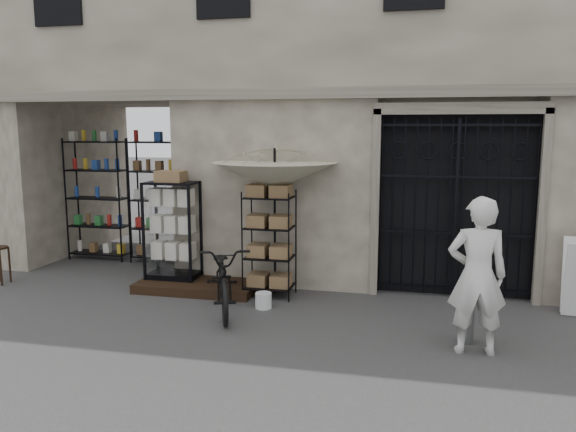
% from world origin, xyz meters
% --- Properties ---
extents(ground, '(80.00, 80.00, 0.00)m').
position_xyz_m(ground, '(0.00, 0.00, 0.00)').
color(ground, black).
rests_on(ground, ground).
extents(main_building, '(14.00, 4.00, 9.00)m').
position_xyz_m(main_building, '(0.00, 4.00, 4.50)').
color(main_building, '#B4A893').
rests_on(main_building, ground).
extents(shop_recess, '(3.00, 1.70, 3.00)m').
position_xyz_m(shop_recess, '(-4.50, 2.80, 1.50)').
color(shop_recess, black).
rests_on(shop_recess, ground).
extents(shop_shelving, '(2.70, 0.50, 2.50)m').
position_xyz_m(shop_shelving, '(-4.55, 3.30, 1.25)').
color(shop_shelving, black).
rests_on(shop_shelving, ground).
extents(iron_gate, '(2.50, 0.21, 3.00)m').
position_xyz_m(iron_gate, '(1.75, 2.28, 1.50)').
color(iron_gate, black).
rests_on(iron_gate, ground).
extents(step_platform, '(2.00, 0.90, 0.15)m').
position_xyz_m(step_platform, '(-2.40, 1.55, 0.07)').
color(step_platform, black).
rests_on(step_platform, ground).
extents(display_cabinet, '(0.96, 0.79, 1.80)m').
position_xyz_m(display_cabinet, '(-2.90, 1.72, 0.89)').
color(display_cabinet, black).
rests_on(display_cabinet, step_platform).
extents(wire_rack, '(0.91, 0.79, 1.72)m').
position_xyz_m(wire_rack, '(-1.14, 1.54, 0.84)').
color(wire_rack, black).
rests_on(wire_rack, ground).
extents(market_umbrella, '(2.11, 2.14, 2.86)m').
position_xyz_m(market_umbrella, '(-1.10, 1.74, 2.06)').
color(market_umbrella, black).
rests_on(market_umbrella, ground).
extents(white_bucket, '(0.26, 0.26, 0.24)m').
position_xyz_m(white_bucket, '(-1.07, 0.91, 0.12)').
color(white_bucket, silver).
rests_on(white_bucket, ground).
extents(bicycle, '(1.04, 1.23, 1.99)m').
position_xyz_m(bicycle, '(-1.60, 0.65, 0.00)').
color(bicycle, black).
rests_on(bicycle, ground).
extents(wooden_stool, '(0.41, 0.41, 0.66)m').
position_xyz_m(wooden_stool, '(-5.93, 1.19, 0.35)').
color(wooden_stool, black).
rests_on(wooden_stool, ground).
extents(steel_bollard, '(0.17, 0.17, 0.79)m').
position_xyz_m(steel_bollard, '(1.83, 0.13, 0.39)').
color(steel_bollard, slate).
rests_on(steel_bollard, ground).
extents(shopkeeper, '(0.87, 1.98, 0.46)m').
position_xyz_m(shopkeeper, '(1.87, -0.16, 0.00)').
color(shopkeeper, silver).
rests_on(shopkeeper, ground).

